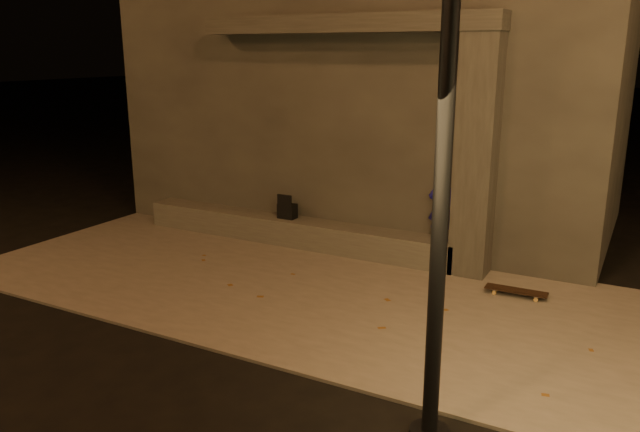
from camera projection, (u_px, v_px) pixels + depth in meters
The scene contains 9 objects.
ground at pixel (238, 349), 7.29m from camera, with size 120.00×120.00×0.00m, color black.
sidewalk at pixel (319, 291), 8.98m from camera, with size 11.00×4.40×0.04m, color #67615A.
building at pixel (381, 90), 12.59m from camera, with size 9.00×5.10×5.22m.
ledge at pixel (292, 231), 11.09m from camera, with size 6.00×0.55×0.45m, color #4F4D48.
column at pixel (476, 158), 9.22m from camera, with size 0.55×0.55×3.60m, color #373432.
canopy at pixel (346, 24), 9.77m from camera, with size 5.00×0.70×0.28m, color #373432.
skateboarder at pixel (441, 207), 9.66m from camera, with size 0.39×0.26×1.08m, color navy.
backpack at pixel (287, 210), 11.04m from camera, with size 0.32×0.21×0.44m.
skateboard at pixel (516, 291), 8.73m from camera, with size 0.85×0.23×0.09m.
Camera 1 is at (3.99, -5.39, 3.38)m, focal length 35.00 mm.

